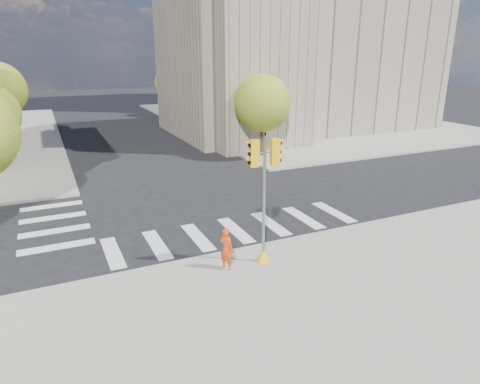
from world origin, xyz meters
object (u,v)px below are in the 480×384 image
(lamp_far, at_px, (190,81))
(traffic_signal, at_px, (264,209))
(lamp_near, at_px, (245,91))
(photographer, at_px, (226,248))

(lamp_far, distance_m, traffic_signal, 34.58)
(lamp_near, xyz_separation_m, traffic_signal, (-8.52, -19.44, -2.34))
(lamp_far, height_order, traffic_signal, lamp_far)
(lamp_far, bearing_deg, lamp_near, -90.00)
(lamp_near, height_order, traffic_signal, lamp_near)
(photographer, bearing_deg, traffic_signal, -121.22)
(lamp_near, relative_size, photographer, 5.16)
(traffic_signal, bearing_deg, photographer, -174.85)
(lamp_far, height_order, photographer, lamp_far)
(lamp_far, distance_m, photographer, 35.00)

